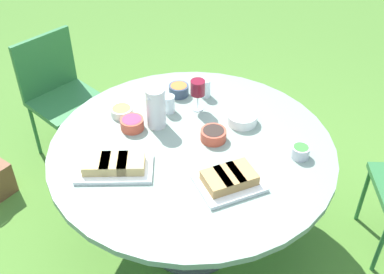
% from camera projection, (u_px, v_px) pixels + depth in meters
% --- Properties ---
extents(ground_plane, '(40.00, 40.00, 0.00)m').
position_uv_depth(ground_plane, '(192.00, 238.00, 2.98)').
color(ground_plane, '#4C7A2D').
extents(dining_table, '(1.50, 1.50, 0.75)m').
position_uv_depth(dining_table, '(192.00, 159.00, 2.57)').
color(dining_table, '#4C4C51').
rests_on(dining_table, ground_plane).
extents(chair_near_left, '(0.49, 0.47, 0.89)m').
position_uv_depth(chair_near_left, '(59.00, 89.00, 3.35)').
color(chair_near_left, '#2D6B38').
rests_on(chair_near_left, ground_plane).
extents(water_pitcher, '(0.11, 0.10, 0.23)m').
position_uv_depth(water_pitcher, '(156.00, 108.00, 2.58)').
color(water_pitcher, silver).
rests_on(water_pitcher, dining_table).
extents(wine_glass, '(0.08, 0.08, 0.19)m').
position_uv_depth(wine_glass, '(198.00, 89.00, 2.68)').
color(wine_glass, silver).
rests_on(wine_glass, dining_table).
extents(platter_bread_main, '(0.38, 0.36, 0.07)m').
position_uv_depth(platter_bread_main, '(229.00, 180.00, 2.27)').
color(platter_bread_main, white).
rests_on(platter_bread_main, dining_table).
extents(platter_charcuterie, '(0.39, 0.42, 0.07)m').
position_uv_depth(platter_charcuterie, '(114.00, 165.00, 2.35)').
color(platter_charcuterie, white).
rests_on(platter_charcuterie, dining_table).
extents(bowl_fries, '(0.13, 0.13, 0.05)m').
position_uv_depth(bowl_fries, '(122.00, 111.00, 2.72)').
color(bowl_fries, beige).
rests_on(bowl_fries, dining_table).
extents(bowl_salad, '(0.09, 0.09, 0.06)m').
position_uv_depth(bowl_salad, '(300.00, 151.00, 2.42)').
color(bowl_salad, silver).
rests_on(bowl_salad, dining_table).
extents(bowl_olives, '(0.14, 0.14, 0.06)m').
position_uv_depth(bowl_olives, '(213.00, 134.00, 2.53)').
color(bowl_olives, '#B74733').
rests_on(bowl_olives, dining_table).
extents(bowl_dip_red, '(0.13, 0.13, 0.06)m').
position_uv_depth(bowl_dip_red, '(132.00, 123.00, 2.61)').
color(bowl_dip_red, '#B74733').
rests_on(bowl_dip_red, dining_table).
extents(bowl_dip_cream, '(0.17, 0.17, 0.06)m').
position_uv_depth(bowl_dip_cream, '(242.00, 118.00, 2.65)').
color(bowl_dip_cream, white).
rests_on(bowl_dip_cream, dining_table).
extents(bowl_roasted_veg, '(0.12, 0.12, 0.07)m').
position_uv_depth(bowl_roasted_veg, '(179.00, 90.00, 2.87)').
color(bowl_roasted_veg, '#334256').
rests_on(bowl_roasted_veg, dining_table).
extents(cup_water_near, '(0.07, 0.07, 0.10)m').
position_uv_depth(cup_water_near, '(169.00, 104.00, 2.72)').
color(cup_water_near, silver).
rests_on(cup_water_near, dining_table).
extents(cup_water_far, '(0.06, 0.06, 0.11)m').
position_uv_depth(cup_water_far, '(205.00, 88.00, 2.85)').
color(cup_water_far, silver).
rests_on(cup_water_far, dining_table).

